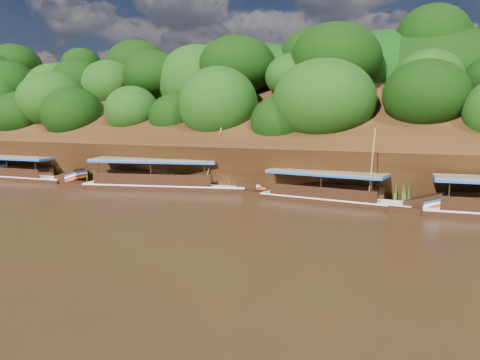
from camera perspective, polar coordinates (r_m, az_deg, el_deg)
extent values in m
plane|color=black|center=(27.18, 3.11, -5.40)|extent=(160.00, 160.00, 0.00)
cube|color=black|center=(41.91, 10.88, 4.01)|extent=(120.00, 16.12, 13.64)
cube|color=black|center=(52.00, 13.23, 0.80)|extent=(120.00, 24.00, 12.00)
ellipsoid|color=#133909|center=(59.68, -25.78, 4.20)|extent=(16.00, 8.00, 6.00)
ellipsoid|color=#133909|center=(61.13, -16.59, 10.17)|extent=(20.00, 10.00, 8.00)
ellipsoid|color=#133909|center=(42.70, 2.68, 4.21)|extent=(18.00, 8.00, 6.40)
ellipsoid|color=#133909|center=(48.76, 12.92, 11.19)|extent=(24.00, 11.00, 8.40)
cube|color=black|center=(34.18, 11.39, -2.79)|extent=(11.10, 3.34, 0.82)
cube|color=silver|center=(34.11, 11.40, -2.14)|extent=(11.11, 3.40, 0.09)
cube|color=black|center=(32.60, 21.67, -2.57)|extent=(2.76, 1.81, 1.54)
cube|color=#18469E|center=(32.46, 22.89, -2.19)|extent=(1.53, 1.72, 0.56)
cube|color=#A81B12|center=(32.51, 22.86, -2.73)|extent=(1.53, 1.72, 0.56)
cube|color=brown|center=(34.07, 10.40, 0.95)|extent=(8.78, 3.34, 0.11)
cube|color=#18469E|center=(34.09, 10.40, 0.76)|extent=(8.78, 3.34, 0.16)
cylinder|color=tan|center=(32.45, 15.76, 1.73)|extent=(0.47, 1.06, 4.93)
cube|color=black|center=(40.12, -9.06, -1.15)|extent=(14.11, 5.55, 0.95)
cube|color=silver|center=(40.05, -9.07, -0.51)|extent=(14.13, 5.62, 0.11)
cube|color=black|center=(38.18, 2.13, -0.39)|extent=(3.60, 2.47, 1.88)
cube|color=#18469E|center=(38.03, 3.43, 0.05)|extent=(2.09, 2.17, 0.70)
cube|color=#A81B12|center=(38.08, 3.43, -0.49)|extent=(2.09, 2.17, 0.70)
cube|color=brown|center=(40.10, -10.31, 2.49)|extent=(11.25, 5.17, 0.13)
cube|color=#18469E|center=(40.11, -10.31, 2.31)|extent=(11.25, 5.17, 0.19)
cylinder|color=tan|center=(38.37, -3.27, 3.15)|extent=(0.89, 1.88, 4.84)
cube|color=black|center=(50.12, -25.15, 0.00)|extent=(10.78, 2.50, 0.83)
cube|color=silver|center=(50.07, -25.17, 0.45)|extent=(10.79, 2.56, 0.09)
cube|color=black|center=(45.90, -19.98, 0.42)|extent=(2.61, 1.63, 1.53)
cube|color=#18469E|center=(45.43, -19.36, 0.73)|extent=(1.39, 1.64, 0.55)
cube|color=#A81B12|center=(45.46, -19.34, 0.34)|extent=(1.39, 1.64, 0.55)
cube|color=brown|center=(50.38, -25.82, 2.54)|extent=(8.48, 2.70, 0.11)
cube|color=#18469E|center=(50.39, -25.82, 2.41)|extent=(8.48, 2.70, 0.17)
cone|color=#296A1A|center=(50.68, -23.37, 1.19)|extent=(1.50, 1.50, 1.78)
cone|color=#296A1A|center=(44.92, -17.09, 0.46)|extent=(1.50, 1.50, 1.40)
cone|color=#296A1A|center=(40.53, -8.25, 0.31)|extent=(1.50, 1.50, 1.90)
cone|color=#296A1A|center=(38.08, -0.28, -0.35)|extent=(1.50, 1.50, 1.56)
cone|color=#296A1A|center=(36.06, 10.14, -0.97)|extent=(1.50, 1.50, 1.52)
cone|color=#296A1A|center=(34.58, 18.97, -1.36)|extent=(1.50, 1.50, 1.88)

